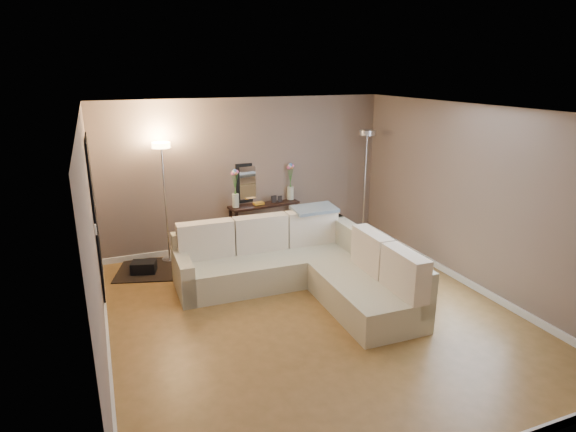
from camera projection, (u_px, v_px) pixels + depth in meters
name	position (u px, v px, depth m)	size (l,w,h in m)	color
floor	(311.00, 313.00, 6.27)	(5.00, 5.50, 0.01)	olive
ceiling	(314.00, 110.00, 5.51)	(5.00, 5.50, 0.01)	white
wall_back	(246.00, 174.00, 8.34)	(5.00, 0.02, 2.60)	#7C6A60
wall_front	(473.00, 325.00, 3.44)	(5.00, 0.02, 2.60)	#7C6A60
wall_left	(93.00, 245.00, 5.00)	(0.02, 5.50, 2.60)	#7C6A60
wall_right	(474.00, 198.00, 6.79)	(0.02, 5.50, 2.60)	#7C6A60
baseboard_back	(248.00, 242.00, 8.68)	(5.00, 0.03, 0.10)	white
baseboard_left	(109.00, 350.00, 5.37)	(0.03, 5.50, 0.10)	white
baseboard_right	(463.00, 280.00, 7.14)	(0.03, 5.50, 0.10)	white
doorway	(95.00, 218.00, 6.57)	(0.02, 1.20, 2.20)	black
switch_plate	(96.00, 230.00, 5.79)	(0.02, 0.08, 0.12)	white
sectional_sofa	(302.00, 266.00, 6.88)	(2.74, 2.66, 0.96)	beige
throw_blanket	(314.00, 209.00, 7.47)	(0.69, 0.40, 0.05)	gray
console_table	(260.00, 223.00, 8.53)	(1.29, 0.48, 0.78)	black
leaning_mirror	(260.00, 181.00, 8.49)	(0.89, 0.14, 0.70)	black
table_decor	(265.00, 202.00, 8.42)	(0.54, 0.14, 0.13)	gold
flower_vase_left	(235.00, 191.00, 8.14)	(0.15, 0.13, 0.66)	silver
flower_vase_right	(290.00, 184.00, 8.62)	(0.15, 0.13, 0.66)	silver
floor_lamp_lit	(164.00, 179.00, 7.59)	(0.34, 0.34, 1.96)	silver
floor_lamp_unlit	(366.00, 163.00, 8.64)	(0.31, 0.31, 2.02)	silver
charcoal_rug	(160.00, 269.00, 7.63)	(1.28, 0.96, 0.02)	black
black_bag	(144.00, 269.00, 7.48)	(0.36, 0.26, 0.23)	black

